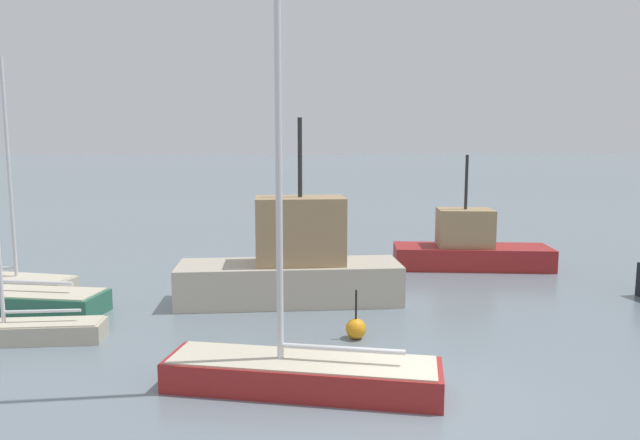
{
  "coord_description": "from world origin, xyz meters",
  "views": [
    {
      "loc": [
        -3.78,
        -11.92,
        5.75
      ],
      "look_at": [
        0.0,
        17.47,
        1.77
      ],
      "focal_mm": 32.3,
      "sensor_mm": 36.0,
      "label": 1
    }
  ],
  "objects_px": {
    "sailboat_0": "(1,294)",
    "sailboat_2": "(7,278)",
    "fishing_boat_1": "(293,265)",
    "sailboat_1": "(302,365)",
    "fishing_boat_3": "(469,248)",
    "channel_buoy_0": "(356,328)",
    "sailboat_3": "(18,326)"
  },
  "relations": [
    {
      "from": "sailboat_3",
      "to": "fishing_boat_1",
      "type": "relative_size",
      "value": 1.19
    },
    {
      "from": "sailboat_0",
      "to": "sailboat_2",
      "type": "xyz_separation_m",
      "value": [
        -1.12,
        3.41,
        -0.22
      ]
    },
    {
      "from": "channel_buoy_0",
      "to": "sailboat_3",
      "type": "bearing_deg",
      "value": 174.32
    },
    {
      "from": "sailboat_2",
      "to": "channel_buoy_0",
      "type": "bearing_deg",
      "value": -11.72
    },
    {
      "from": "sailboat_2",
      "to": "fishing_boat_3",
      "type": "height_order",
      "value": "sailboat_2"
    },
    {
      "from": "sailboat_2",
      "to": "channel_buoy_0",
      "type": "distance_m",
      "value": 14.77
    },
    {
      "from": "sailboat_0",
      "to": "fishing_boat_1",
      "type": "relative_size",
      "value": 1.68
    },
    {
      "from": "sailboat_3",
      "to": "channel_buoy_0",
      "type": "relative_size",
      "value": 6.56
    },
    {
      "from": "sailboat_0",
      "to": "fishing_boat_3",
      "type": "xyz_separation_m",
      "value": [
        18.59,
        4.76,
        0.29
      ]
    },
    {
      "from": "sailboat_0",
      "to": "channel_buoy_0",
      "type": "distance_m",
      "value": 12.27
    },
    {
      "from": "sailboat_0",
      "to": "fishing_boat_3",
      "type": "relative_size",
      "value": 1.84
    },
    {
      "from": "sailboat_1",
      "to": "channel_buoy_0",
      "type": "bearing_deg",
      "value": -103.29
    },
    {
      "from": "sailboat_1",
      "to": "channel_buoy_0",
      "type": "height_order",
      "value": "sailboat_1"
    },
    {
      "from": "fishing_boat_3",
      "to": "channel_buoy_0",
      "type": "xyz_separation_m",
      "value": [
        -7.07,
        -8.97,
        -0.62
      ]
    },
    {
      "from": "sailboat_1",
      "to": "sailboat_2",
      "type": "relative_size",
      "value": 1.43
    },
    {
      "from": "fishing_boat_3",
      "to": "channel_buoy_0",
      "type": "bearing_deg",
      "value": 62.61
    },
    {
      "from": "sailboat_2",
      "to": "fishing_boat_1",
      "type": "xyz_separation_m",
      "value": [
        11.14,
        -3.39,
        0.94
      ]
    },
    {
      "from": "fishing_boat_1",
      "to": "sailboat_2",
      "type": "bearing_deg",
      "value": 165.55
    },
    {
      "from": "sailboat_2",
      "to": "sailboat_3",
      "type": "distance_m",
      "value": 7.23
    },
    {
      "from": "fishing_boat_1",
      "to": "sailboat_1",
      "type": "bearing_deg",
      "value": -90.72
    },
    {
      "from": "sailboat_2",
      "to": "fishing_boat_1",
      "type": "height_order",
      "value": "sailboat_2"
    },
    {
      "from": "sailboat_1",
      "to": "sailboat_3",
      "type": "height_order",
      "value": "sailboat_1"
    },
    {
      "from": "sailboat_1",
      "to": "sailboat_2",
      "type": "xyz_separation_m",
      "value": [
        -10.71,
        10.96,
        -0.18
      ]
    },
    {
      "from": "channel_buoy_0",
      "to": "fishing_boat_1",
      "type": "bearing_deg",
      "value": 109.6
    },
    {
      "from": "sailboat_1",
      "to": "channel_buoy_0",
      "type": "distance_m",
      "value": 3.86
    },
    {
      "from": "sailboat_1",
      "to": "fishing_boat_3",
      "type": "distance_m",
      "value": 15.25
    },
    {
      "from": "sailboat_3",
      "to": "fishing_boat_1",
      "type": "xyz_separation_m",
      "value": [
        8.29,
        3.26,
        0.88
      ]
    },
    {
      "from": "fishing_boat_1",
      "to": "channel_buoy_0",
      "type": "distance_m",
      "value": 4.62
    },
    {
      "from": "sailboat_0",
      "to": "sailboat_2",
      "type": "relative_size",
      "value": 1.51
    },
    {
      "from": "sailboat_0",
      "to": "sailboat_3",
      "type": "xyz_separation_m",
      "value": [
        1.72,
        -3.24,
        -0.16
      ]
    },
    {
      "from": "fishing_boat_1",
      "to": "channel_buoy_0",
      "type": "relative_size",
      "value": 5.49
    },
    {
      "from": "sailboat_1",
      "to": "fishing_boat_3",
      "type": "xyz_separation_m",
      "value": [
        9.0,
        12.3,
        0.33
      ]
    }
  ]
}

